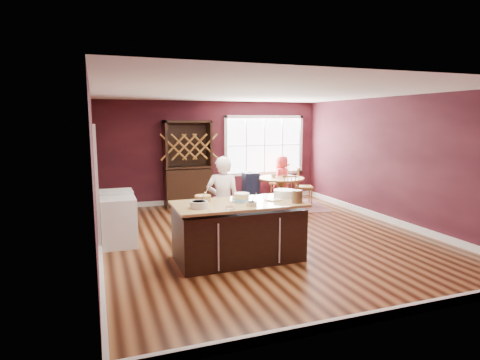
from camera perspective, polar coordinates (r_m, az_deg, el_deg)
name	(u,v)px	position (r m, az deg, el deg)	size (l,w,h in m)	color
room_shell	(264,166)	(7.52, 3.45, 2.00)	(7.00, 7.00, 7.00)	brown
window	(264,145)	(11.28, 3.48, 4.94)	(2.36, 0.10, 1.66)	white
doorway	(97,187)	(7.55, -19.68, -0.95)	(0.08, 1.26, 2.13)	white
kitchen_island	(238,232)	(6.41, -0.26, -7.45)	(2.03, 1.06, 0.92)	black
dining_table	(281,186)	(10.30, 5.80, -0.84)	(1.19, 1.19, 0.75)	brown
baker	(223,202)	(7.00, -2.44, -3.08)	(0.58, 0.38, 1.59)	white
layer_cake	(242,197)	(6.35, 0.24, -2.50)	(0.34, 0.34, 0.14)	white
bowl_blue	(199,205)	(5.94, -5.86, -3.50)	(0.26, 0.26, 0.10)	white
bowl_yellow	(203,198)	(6.42, -5.32, -2.60)	(0.26, 0.26, 0.10)	#AB7F5A
bowl_pink	(230,208)	(5.82, -1.44, -3.95)	(0.14, 0.14, 0.05)	white
bowl_olive	(251,204)	(6.05, 1.62, -3.42)	(0.17, 0.17, 0.06)	#F2EBC5
drinking_glass	(265,198)	(6.34, 3.64, -2.55)	(0.07, 0.07, 0.13)	silver
dinner_plate	(273,199)	(6.53, 4.73, -2.76)	(0.28, 0.28, 0.02)	#EDEBC5
white_tub	(284,193)	(6.77, 6.33, -1.91)	(0.36, 0.36, 0.12)	white
stoneware_crock	(297,197)	(6.33, 8.14, -2.35)	(0.17, 0.17, 0.20)	brown
rug	(280,206)	(10.39, 5.75, -3.72)	(2.18, 1.69, 0.01)	brown
chair_east	(305,185)	(10.70, 9.18, -0.74)	(0.42, 0.40, 1.00)	brown
chair_south	(291,195)	(9.59, 7.31, -2.07)	(0.38, 0.36, 0.90)	brown
chair_north	(279,181)	(11.22, 5.63, -0.18)	(0.43, 0.41, 1.02)	brown
seated_woman	(282,179)	(10.80, 5.99, 0.13)	(0.62, 0.40, 1.27)	#E3303C
high_chair	(251,189)	(10.24, 1.51, -1.26)	(0.37, 0.37, 0.92)	black
toddler	(248,175)	(10.28, 1.20, 0.74)	(0.18, 0.14, 0.26)	#8CA5BF
table_plate	(293,177)	(10.27, 7.50, 0.37)	(0.20, 0.20, 0.02)	beige
table_cup	(273,175)	(10.31, 4.76, 0.69)	(0.13, 0.13, 0.10)	silver
hutch	(188,163)	(10.38, -7.43, 2.35)	(1.20, 0.50, 2.20)	black
washer	(119,222)	(7.37, -16.85, -5.77)	(0.59, 0.57, 0.86)	white
dryer	(117,214)	(7.99, -17.11, -4.60)	(0.61, 0.59, 0.89)	white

